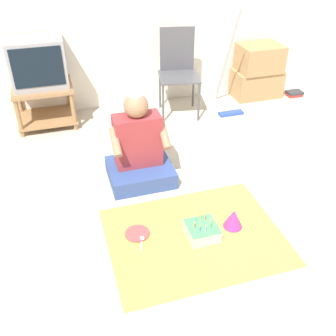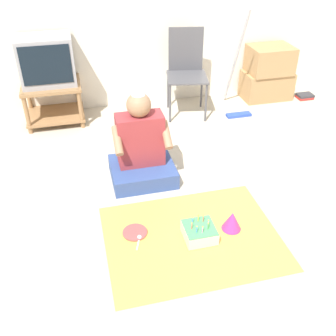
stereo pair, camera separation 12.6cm
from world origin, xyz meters
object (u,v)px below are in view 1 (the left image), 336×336
Objects in this scene: birthday_cake at (202,231)px; paper_plate at (137,233)px; tv at (37,63)px; folding_chair at (178,67)px; party_hat_blue at (233,218)px; cardboard_box_stack at (258,71)px; book_pile at (294,93)px; dust_mop at (229,83)px; person_seated at (139,151)px.

birthday_cake is 0.47m from paper_plate.
folding_chair is (1.44, -0.11, -0.16)m from tv.
paper_plate is (-0.44, 0.16, -0.04)m from birthday_cake.
party_hat_blue is at bearing -59.92° from tv.
cardboard_box_stack is 2.81m from paper_plate.
book_pile is 3.05m from paper_plate.
paper_plate is (-1.46, -1.70, -0.32)m from dust_mop.
cardboard_box_stack is at bearing 28.54° from dust_mop.
paper_plate is at bearing -130.64° from dust_mop.
dust_mop is 2.27m from paper_plate.
tv is 2.42m from birthday_cake.
dust_mop reaches higher than person_seated.
cardboard_box_stack is (1.05, 0.11, -0.21)m from folding_chair.
tv is at bearing 118.85° from person_seated.
dust_mop is 1.36× the size of person_seated.
folding_chair is 2.14m from paper_plate.
birthday_cake is 1.49× the size of party_hat_blue.
person_seated reaches higher than cardboard_box_stack.
tv is at bearing 104.82° from paper_plate.
paper_plate is at bearing -116.21° from folding_chair.
book_pile is 1.29× the size of party_hat_blue.
party_hat_blue is 0.71m from paper_plate.
book_pile is 0.22× the size of person_seated.
book_pile is (1.51, -0.03, -0.49)m from folding_chair.
person_seated is at bearing -141.37° from dust_mop.
paper_plate is (0.52, -1.97, -0.66)m from tv.
cardboard_box_stack is 0.74× the size of person_seated.
cardboard_box_stack reaches higher than book_pile.
dust_mop is at bearing -16.68° from folding_chair.
birthday_cake is at bearing -118.79° from dust_mop.
folding_chair reaches higher than book_pile.
person_seated is 0.91m from birthday_cake.
book_pile is at bearing 45.03° from birthday_cake.
dust_mop is 1.63m from person_seated.
tv is 1.52m from person_seated.
tv is 3.03m from book_pile.
folding_chair is 1.59m from book_pile.
book_pile reaches higher than paper_plate.
tv is 0.63× the size of person_seated.
tv reaches higher than paper_plate.
cardboard_box_stack is at bearing 36.00° from person_seated.
tv is 0.47× the size of dust_mop.
cardboard_box_stack is at bearing 6.15° from folding_chair.
person_seated is 0.76m from paper_plate.
person_seated reaches higher than paper_plate.
dust_mop reaches higher than cardboard_box_stack.
person_seated is (-0.73, -1.18, -0.25)m from folding_chair.
folding_chair is 5.09× the size of paper_plate.
book_pile is at bearing -16.94° from cardboard_box_stack.
book_pile is (0.97, 0.13, -0.30)m from dust_mop.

